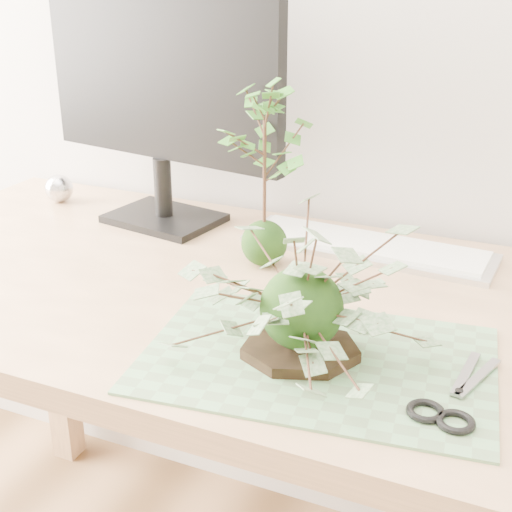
# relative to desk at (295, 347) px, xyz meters

# --- Properties ---
(desk) EXTENTS (1.60, 0.70, 0.74)m
(desk) POSITION_rel_desk_xyz_m (0.00, 0.00, 0.00)
(desk) COLOR tan
(desk) RESTS_ON ground_plane
(cutting_mat) EXTENTS (0.48, 0.35, 0.00)m
(cutting_mat) POSITION_rel_desk_xyz_m (0.09, -0.16, 0.09)
(cutting_mat) COLOR #5E7F54
(cutting_mat) RESTS_ON desk
(stone_dish) EXTENTS (0.21, 0.21, 0.01)m
(stone_dish) POSITION_rel_desk_xyz_m (0.07, -0.16, 0.10)
(stone_dish) COLOR black
(stone_dish) RESTS_ON cutting_mat
(ivy_kokedama) EXTENTS (0.34, 0.34, 0.22)m
(ivy_kokedama) POSITION_rel_desk_xyz_m (0.07, -0.16, 0.21)
(ivy_kokedama) COLOR black
(ivy_kokedama) RESTS_ON stone_dish
(maple_kokedama) EXTENTS (0.22, 0.22, 0.33)m
(maple_kokedama) POSITION_rel_desk_xyz_m (-0.10, 0.10, 0.32)
(maple_kokedama) COLOR black
(maple_kokedama) RESTS_ON desk
(keyboard) EXTENTS (0.45, 0.16, 0.02)m
(keyboard) POSITION_rel_desk_xyz_m (0.05, 0.23, 0.10)
(keyboard) COLOR silver
(keyboard) RESTS_ON desk
(monitor) EXTENTS (0.52, 0.19, 0.46)m
(monitor) POSITION_rel_desk_xyz_m (-0.36, 0.22, 0.35)
(monitor) COLOR black
(monitor) RESTS_ON desk
(foil_ball) EXTENTS (0.06, 0.06, 0.06)m
(foil_ball) POSITION_rel_desk_xyz_m (-0.63, 0.23, 0.12)
(foil_ball) COLOR silver
(foil_ball) RESTS_ON desk
(scissors) EXTENTS (0.09, 0.18, 0.01)m
(scissors) POSITION_rel_desk_xyz_m (0.27, -0.21, 0.10)
(scissors) COLOR gray
(scissors) RESTS_ON cutting_mat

